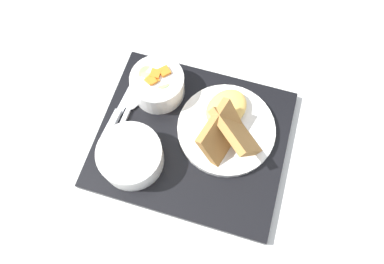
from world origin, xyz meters
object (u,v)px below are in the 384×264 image
Objects in this scene: bowl_soup at (131,156)px; spoon at (129,108)px; plate_main at (227,127)px; bowl_salad at (158,84)px; knife at (117,115)px.

spoon is at bearing 108.50° from bowl_soup.
bowl_soup reaches higher than spoon.
plate_main reaches higher than spoon.
plate_main reaches higher than bowl_salad.
knife is (-0.06, 0.09, -0.03)m from bowl_soup.
bowl_salad is 0.08m from spoon.
bowl_soup reaches higher than knife.
knife is (-0.23, -0.01, -0.02)m from plate_main.
bowl_soup is at bearing -149.90° from plate_main.
bowl_salad is 0.72× the size of spoon.
knife is 1.10× the size of spoon.
bowl_salad is 0.11m from knife.
spoon is at bearing -34.02° from knife.
knife is at bearing -134.79° from bowl_salad.
bowl_soup is 0.73× the size of knife.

